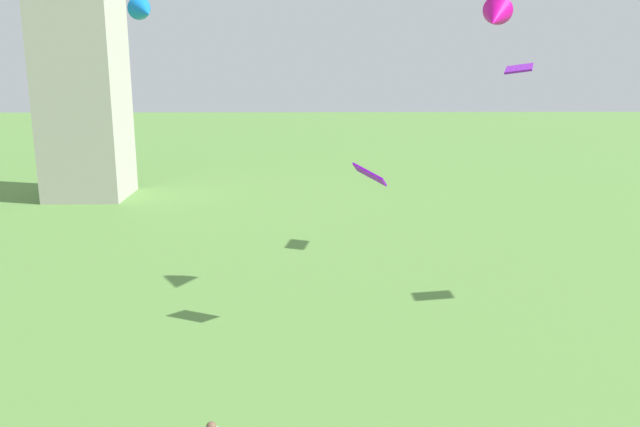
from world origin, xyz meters
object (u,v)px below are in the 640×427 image
(kite_flying_2, at_px, (519,69))
(kite_flying_5, at_px, (144,11))
(kite_flying_0, at_px, (370,174))
(kite_flying_3, at_px, (495,17))

(kite_flying_2, bearing_deg, kite_flying_5, -66.04)
(kite_flying_5, bearing_deg, kite_flying_2, -25.79)
(kite_flying_0, relative_size, kite_flying_3, 0.61)
(kite_flying_0, bearing_deg, kite_flying_2, -101.28)
(kite_flying_3, height_order, kite_flying_5, kite_flying_5)
(kite_flying_2, bearing_deg, kite_flying_3, -5.05)
(kite_flying_0, height_order, kite_flying_3, kite_flying_3)
(kite_flying_3, bearing_deg, kite_flying_5, -179.80)
(kite_flying_0, xyz_separation_m, kite_flying_3, (4.61, 2.26, 5.30))
(kite_flying_2, height_order, kite_flying_5, kite_flying_5)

